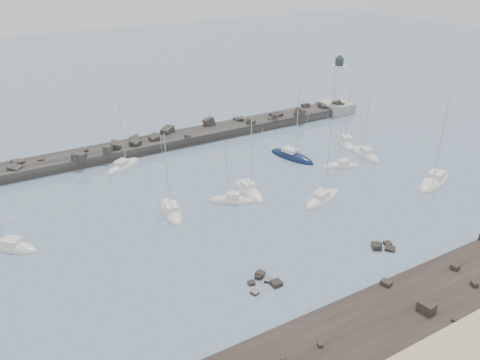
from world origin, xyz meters
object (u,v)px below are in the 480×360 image
Objects in this scene: sailboat_11 at (434,182)px; sailboat_5 at (231,201)px; sailboat_8 at (292,157)px; sailboat_7 at (322,199)px; sailboat_9 at (341,166)px; sailboat_3 at (171,212)px; sailboat_4 at (123,166)px; lighthouse at (336,99)px; sailboat_6 at (249,192)px; sailboat_12 at (345,143)px; sailboat_1 at (11,247)px; sailboat_10 at (365,155)px.

sailboat_5 is at bearing 161.08° from sailboat_11.
sailboat_7 is at bearing -109.35° from sailboat_8.
sailboat_9 is 0.67× the size of sailboat_11.
sailboat_3 reaches higher than sailboat_4.
sailboat_8 is 1.42× the size of sailboat_9.
sailboat_11 is (-10.94, -38.84, -2.95)m from lighthouse.
sailboat_6 is 0.85× the size of sailboat_11.
sailboat_3 is at bearing -168.86° from sailboat_12.
sailboat_5 is at bearing -6.48° from sailboat_1.
sailboat_11 reaches higher than lighthouse.
sailboat_7 is 17.21m from sailboat_8.
sailboat_4 is at bearing 165.09° from sailboat_12.
sailboat_4 is 36.73m from sailboat_7.
sailboat_7 is 0.84× the size of sailboat_11.
sailboat_11 is at bearing -36.60° from sailboat_4.
sailboat_3 is 29.20m from sailboat_8.
sailboat_6 is 32.05m from sailboat_11.
sailboat_11 reaches higher than sailboat_4.
sailboat_4 reaches higher than sailboat_1.
sailboat_5 is 33.85m from sailboat_12.
sailboat_6 reaches higher than sailboat_9.
sailboat_8 reaches higher than sailboat_6.
lighthouse is at bearing 6.22° from sailboat_4.
sailboat_10 is 6.60m from sailboat_12.
sailboat_3 reaches higher than sailboat_10.
sailboat_10 is (42.30, -18.03, 0.02)m from sailboat_4.
sailboat_1 is 1.16× the size of sailboat_9.
sailboat_4 is (20.99, 17.75, -0.00)m from sailboat_1.
sailboat_1 is at bearing 166.98° from sailboat_11.
sailboat_11 reaches higher than sailboat_6.
sailboat_12 is at bearing -14.91° from sailboat_4.
sailboat_11 is 1.25× the size of sailboat_12.
sailboat_3 reaches higher than sailboat_5.
sailboat_7 reaches higher than sailboat_4.
sailboat_6 reaches higher than sailboat_10.
sailboat_7 is (12.91, -6.74, -0.01)m from sailboat_5.
sailboat_1 is 0.93× the size of sailboat_7.
sailboat_11 is (14.85, -20.96, 0.01)m from sailboat_8.
sailboat_8 reaches higher than lighthouse.
sailboat_3 is 33.40m from sailboat_9.
sailboat_5 is 23.92m from sailboat_9.
sailboat_8 is 1.19× the size of sailboat_12.
sailboat_10 is at bearing 13.67° from sailboat_9.
sailboat_3 is 44.92m from sailboat_11.
sailboat_9 is (34.63, -19.90, 0.00)m from sailboat_4.
sailboat_6 is at bearing 17.94° from sailboat_5.
sailboat_8 is 14.34m from sailboat_10.
sailboat_3 reaches higher than sailboat_9.
sailboat_8 is (14.54, 8.18, -0.01)m from sailboat_6.
lighthouse is 1.27× the size of sailboat_5.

